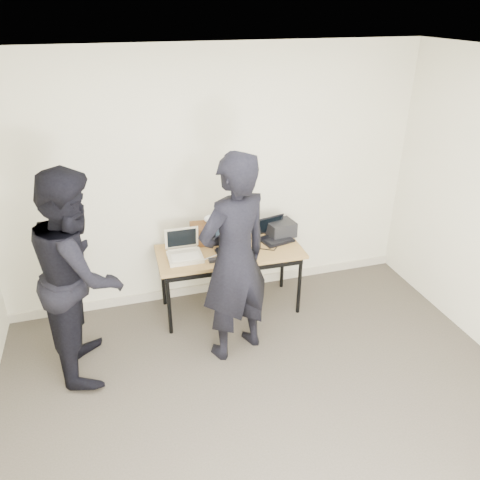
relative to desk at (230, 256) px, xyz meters
name	(u,v)px	position (x,y,z in m)	size (l,w,h in m)	color
room	(296,296)	(-0.06, -1.83, 0.69)	(4.60, 4.60, 2.80)	#443D33
desk	(230,256)	(0.00, 0.00, 0.00)	(1.52, 0.69, 0.72)	olive
laptop_beige	(184,252)	(-0.47, 0.01, 0.11)	(0.34, 0.34, 0.28)	beige
laptop_center	(233,246)	(0.03, -0.02, 0.12)	(0.39, 0.38, 0.28)	black
laptop_right	(274,234)	(0.53, 0.13, 0.11)	(0.39, 0.38, 0.24)	black
leather_satchel	(208,233)	(-0.18, 0.23, 0.19)	(0.37, 0.21, 0.25)	#593517
tissue	(210,219)	(-0.15, 0.23, 0.34)	(0.13, 0.10, 0.08)	white
equipment_box	(281,229)	(0.63, 0.19, 0.14)	(0.28, 0.24, 0.16)	black
power_brick	(213,260)	(-0.22, -0.17, 0.08)	(0.09, 0.05, 0.03)	black
cables	(235,249)	(0.05, 0.01, 0.06)	(1.15, 0.35, 0.01)	silver
person_typist	(235,260)	(-0.14, -0.65, 0.33)	(0.72, 0.47, 1.98)	black
person_observer	(79,274)	(-1.45, -0.44, 0.29)	(0.92, 0.72, 1.90)	black
baseboard	(217,286)	(-0.06, 0.41, -0.61)	(4.50, 0.03, 0.10)	#BFB69E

